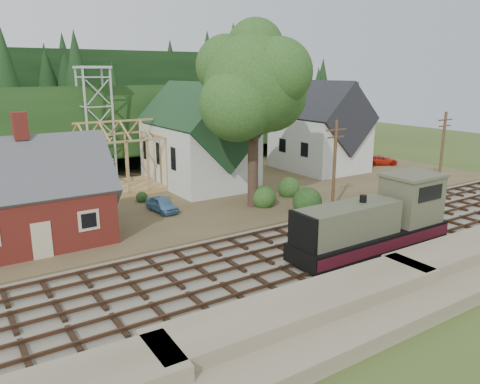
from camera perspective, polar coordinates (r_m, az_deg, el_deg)
ground at (r=32.98m, az=8.70°, el=-6.76°), size 140.00×140.00×0.00m
embankment at (r=27.83m, az=20.69°, el=-11.72°), size 64.00×5.00×1.60m
railroad_bed at (r=32.95m, az=8.71°, el=-6.63°), size 64.00×11.00×0.16m
village_flat at (r=47.15m, az=-6.02°, el=0.02°), size 64.00×26.00×0.30m
hillside at (r=68.95m, az=-15.30°, el=4.05°), size 70.00×28.96×12.74m
ridge at (r=84.13m, az=-18.77°, el=5.59°), size 80.00×20.00×12.00m
depot at (r=35.07m, az=-24.35°, el=-1.10°), size 10.80×7.41×9.00m
church at (r=48.55m, az=-4.99°, el=6.51°), size 8.40×15.17×13.00m
farmhouse at (r=57.37m, az=9.65°, el=7.27°), size 8.40×10.80×10.60m
timber_frame at (r=47.82m, az=-14.76°, el=3.65°), size 8.20×6.20×6.99m
lattice_tower at (r=52.81m, az=-17.40°, el=11.85°), size 3.20×3.20×12.12m
big_tree at (r=40.04m, az=1.78°, el=12.12°), size 10.90×8.40×14.70m
telegraph_pole_near at (r=40.10m, az=11.44°, el=3.25°), size 2.20×0.28×8.00m
telegraph_pole_far at (r=51.66m, az=23.43°, el=4.81°), size 2.20×0.28×8.00m
locomotive at (r=32.36m, az=16.35°, el=-3.56°), size 12.24×3.06×4.89m
car_blue at (r=40.22m, az=-9.51°, el=-1.48°), size 1.85×3.85×1.27m
car_red at (r=62.59m, az=16.82°, el=3.74°), size 4.53×3.68×1.15m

